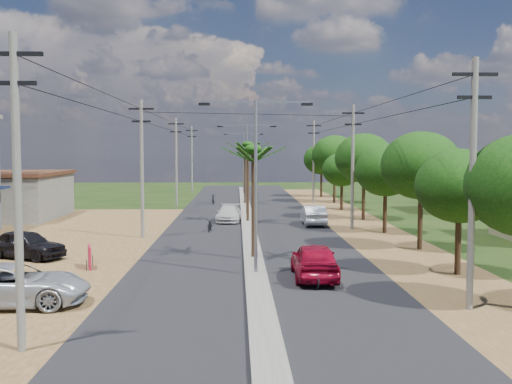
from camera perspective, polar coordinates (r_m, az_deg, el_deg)
ground at (r=27.53m, az=-0.02°, el=-8.05°), size 160.00×160.00×0.00m
road at (r=42.31m, az=-0.66°, el=-3.78°), size 12.00×110.00×0.04m
median at (r=45.27m, az=-0.74°, el=-3.18°), size 1.00×90.00×0.18m
dirt_shoulder_east at (r=43.32m, az=10.67°, el=-3.67°), size 5.00×90.00×0.03m
house_east_far at (r=59.19m, az=19.84°, el=0.52°), size 7.60×7.50×4.60m
tree_east_b at (r=28.81m, az=18.80°, el=0.54°), size 4.00×4.00×5.83m
tree_east_c at (r=35.52m, az=15.46°, el=2.43°), size 4.60×4.60×6.83m
tree_east_d at (r=42.20m, az=12.24°, el=2.00°), size 4.20×4.20×6.13m
tree_east_e at (r=50.02m, az=10.25°, el=3.18°), size 4.80×4.80×7.14m
tree_east_f at (r=57.82m, az=8.19°, el=2.12°), size 3.80×3.80×5.52m
tree_east_g at (r=65.78m, az=7.50°, el=3.53°), size 5.00×5.00×7.38m
tree_east_h at (r=73.65m, az=6.26°, el=3.11°), size 4.40×4.40×6.52m
palm_median_near at (r=30.92m, az=-0.26°, el=3.61°), size 2.00×2.00×6.15m
palm_median_mid at (r=46.92m, az=-0.79°, el=4.19°), size 2.00×2.00×6.55m
palm_median_far at (r=62.92m, az=-1.06°, el=3.56°), size 2.00×2.00×5.85m
streetlight_near at (r=26.94m, az=-0.02°, el=1.96°), size 5.10×0.18×8.00m
streetlight_mid at (r=51.93m, az=-0.89°, el=2.94°), size 5.10×0.18×8.00m
streetlight_far at (r=76.92m, az=-1.20°, el=3.28°), size 5.10×0.18×8.00m
utility_pole_w_a at (r=18.02m, az=-21.78°, el=0.57°), size 1.60×0.24×9.00m
utility_pole_w_b at (r=39.41m, az=-10.82°, el=2.49°), size 1.60×0.24×9.00m
utility_pole_w_c at (r=61.23m, az=-7.60°, el=3.04°), size 1.60×0.24×9.00m
utility_pole_w_d at (r=82.15m, az=-6.13°, el=3.29°), size 1.60×0.24×9.00m
utility_pole_e_a at (r=22.54m, az=19.92°, el=1.25°), size 1.60×0.24×9.00m
utility_pole_e_b at (r=43.73m, az=9.19°, el=2.65°), size 1.60×0.24×9.00m
utility_pole_e_c at (r=65.45m, az=5.51°, el=3.12°), size 1.60×0.24×9.00m
car_red_near at (r=26.88m, az=5.59°, el=-6.60°), size 2.01×4.78×1.61m
car_silver_mid at (r=46.01m, az=5.49°, el=-2.25°), size 1.62×4.59×1.51m
car_white_far at (r=47.95m, az=-2.60°, el=-2.11°), size 2.11×4.58×1.30m
car_parked_silver at (r=23.94m, az=-22.21°, el=-8.29°), size 5.72×2.93×1.54m
car_parked_dark at (r=33.92m, az=-21.06°, el=-4.73°), size 4.77×3.49×1.51m
moto_rider_east at (r=25.45m, az=5.13°, el=-7.88°), size 1.17×2.07×1.03m
moto_rider_west_a at (r=42.30m, az=-4.40°, el=-3.16°), size 0.73×1.86×0.96m
moto_rider_west_b at (r=63.23m, az=-4.10°, el=-0.73°), size 0.73×1.85×1.08m
roadside_sign at (r=30.23m, az=-15.57°, el=-6.02°), size 0.47×1.33×1.14m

